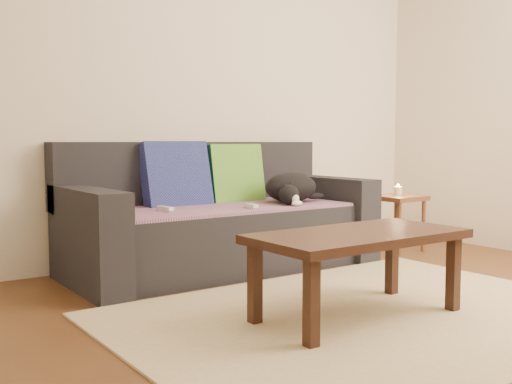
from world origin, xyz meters
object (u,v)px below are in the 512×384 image
cat (291,188)px  coffee_table (358,243)px  sofa (219,223)px  wii_remote_a (165,209)px  wii_remote_b (251,206)px  side_table (398,205)px

cat → coffee_table: cat is taller
sofa → wii_remote_a: (-0.48, -0.14, 0.15)m
wii_remote_a → wii_remote_b: (0.53, -0.17, 0.00)m
sofa → wii_remote_a: sofa is taller
side_table → coffee_table: (-1.58, -1.13, 0.01)m
sofa → wii_remote_b: bearing=-81.1°
cat → side_table: 1.03m
side_table → coffee_table: bearing=-144.3°
cat → wii_remote_b: (-0.45, -0.15, -0.09)m
cat → wii_remote_a: (-0.98, 0.03, -0.09)m
sofa → cat: bearing=-18.9°
wii_remote_b → coffee_table: (-0.12, -1.10, -0.08)m
wii_remote_a → wii_remote_b: size_ratio=1.00×
sofa → cat: sofa is taller
sofa → wii_remote_b: (0.05, -0.32, 0.15)m
cat → wii_remote_b: size_ratio=3.25×
sofa → wii_remote_b: size_ratio=14.00×
side_table → coffee_table: 1.94m
cat → wii_remote_b: 0.48m
cat → wii_remote_a: size_ratio=3.25×
wii_remote_a → wii_remote_b: 0.56m
sofa → cat: size_ratio=4.30×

